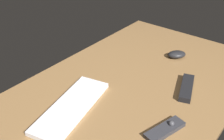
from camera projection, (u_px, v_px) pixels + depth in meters
The scene contains 5 objects.
desk at pixel (130, 89), 123.08cm from camera, with size 140.00×84.00×2.00cm, color olive.
keyboard at pixel (72, 107), 109.67cm from camera, with size 39.89×13.71×1.92cm, color white.
computer_mouse at pixel (177, 54), 145.19cm from camera, with size 9.77×6.42×3.69cm, color black.
media_remote at pixel (165, 129), 98.75cm from camera, with size 17.40×9.43×3.27cm.
tv_remote at pixel (187, 88), 120.35cm from camera, with size 19.30×4.99×2.49cm, color black.
Camera 1 is at (-83.27, -55.49, 73.67)cm, focal length 43.53 mm.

